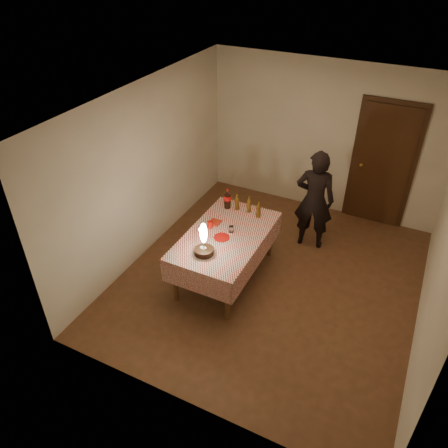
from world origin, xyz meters
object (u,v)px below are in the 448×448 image
(dining_table, at_px, (226,240))
(cola_bottle, at_px, (227,199))
(clear_cup, at_px, (231,229))
(amber_bottle_mid, at_px, (249,205))
(amber_bottle_right, at_px, (259,210))
(photographer, at_px, (314,200))
(birthday_cake, at_px, (204,246))
(red_cup, at_px, (210,225))
(amber_bottle_left, at_px, (237,202))
(red_plate, at_px, (222,237))

(dining_table, relative_size, cola_bottle, 5.42)
(clear_cup, relative_size, amber_bottle_mid, 0.35)
(amber_bottle_right, distance_m, photographer, 0.94)
(birthday_cake, height_order, amber_bottle_right, birthday_cake)
(red_cup, relative_size, amber_bottle_mid, 0.39)
(dining_table, relative_size, clear_cup, 19.11)
(clear_cup, bearing_deg, amber_bottle_right, 69.33)
(dining_table, distance_m, birthday_cake, 0.56)
(birthday_cake, distance_m, amber_bottle_left, 1.16)
(dining_table, bearing_deg, red_cup, 168.43)
(dining_table, bearing_deg, cola_bottle, 113.88)
(red_cup, relative_size, cola_bottle, 0.31)
(dining_table, height_order, clear_cup, clear_cup)
(red_plate, bearing_deg, clear_cup, 72.77)
(clear_cup, xyz_separation_m, amber_bottle_mid, (0.01, 0.58, 0.07))
(birthday_cake, relative_size, clear_cup, 5.29)
(amber_bottle_mid, relative_size, photographer, 0.16)
(amber_bottle_right, bearing_deg, photographer, 48.63)
(birthday_cake, distance_m, red_cup, 0.60)
(red_cup, xyz_separation_m, photographer, (1.12, 1.25, 0.02))
(dining_table, height_order, red_plate, red_plate)
(birthday_cake, xyz_separation_m, amber_bottle_left, (-0.07, 1.16, -0.01))
(cola_bottle, distance_m, amber_bottle_left, 0.15)
(birthday_cake, xyz_separation_m, clear_cup, (0.10, 0.59, -0.09))
(birthday_cake, height_order, photographer, photographer)
(cola_bottle, height_order, amber_bottle_right, cola_bottle)
(red_cup, relative_size, amber_bottle_right, 0.39)
(cola_bottle, height_order, amber_bottle_mid, cola_bottle)
(clear_cup, relative_size, amber_bottle_left, 0.35)
(birthday_cake, height_order, amber_bottle_left, birthday_cake)
(dining_table, relative_size, amber_bottle_mid, 6.75)
(amber_bottle_right, relative_size, amber_bottle_mid, 1.00)
(red_plate, distance_m, amber_bottle_left, 0.76)
(clear_cup, bearing_deg, birthday_cake, -99.70)
(dining_table, height_order, birthday_cake, birthday_cake)
(birthday_cake, bearing_deg, amber_bottle_right, 75.09)
(red_cup, relative_size, clear_cup, 1.11)
(clear_cup, xyz_separation_m, cola_bottle, (-0.32, 0.54, 0.11))
(red_plate, bearing_deg, amber_bottle_mid, 84.96)
(birthday_cake, height_order, clear_cup, birthday_cake)
(cola_bottle, xyz_separation_m, amber_bottle_mid, (0.33, 0.04, -0.03))
(cola_bottle, bearing_deg, red_plate, -69.83)
(red_plate, distance_m, photographer, 1.65)
(photographer, bearing_deg, cola_bottle, -149.18)
(birthday_cake, height_order, cola_bottle, birthday_cake)
(red_cup, bearing_deg, birthday_cake, -69.71)
(clear_cup, bearing_deg, amber_bottle_mid, 88.89)
(clear_cup, xyz_separation_m, amber_bottle_right, (0.19, 0.51, 0.07))
(red_plate, xyz_separation_m, cola_bottle, (-0.26, 0.72, 0.15))
(dining_table, distance_m, amber_bottle_right, 0.68)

